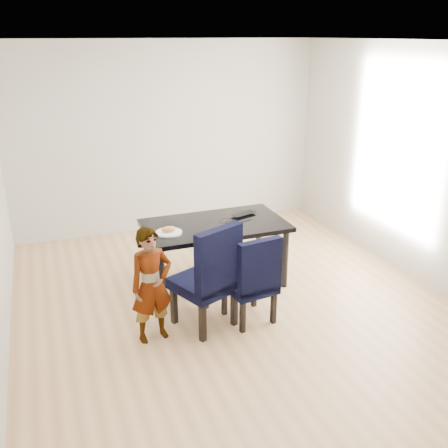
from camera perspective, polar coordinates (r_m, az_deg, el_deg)
name	(u,v)px	position (r m, az deg, el deg)	size (l,w,h in m)	color
floor	(230,303)	(5.54, 0.74, -8.99)	(4.50, 5.00, 0.01)	tan
ceiling	(232,40)	(4.80, 0.89, 20.30)	(4.50, 5.00, 0.01)	white
wall_back	(168,138)	(7.33, -6.44, 9.73)	(4.50, 0.01, 2.70)	silver
wall_front	(393,302)	(2.99, 18.77, -8.45)	(4.50, 0.01, 2.70)	silver
wall_right	(414,165)	(6.17, 20.85, 6.36)	(0.01, 5.00, 2.70)	white
dining_table	(215,254)	(5.78, -1.05, -3.40)	(1.60, 0.90, 0.75)	black
chair_left	(203,275)	(4.91, -2.36, -5.83)	(0.53, 0.55, 1.10)	black
chair_right	(249,277)	(5.03, 2.88, -6.10)	(0.45, 0.47, 0.95)	black
child	(152,285)	(4.72, -8.28, -6.94)	(0.41, 0.27, 1.13)	orange
plate	(169,232)	(5.39, -6.33, -0.97)	(0.29, 0.29, 0.02)	white
sandwich	(169,229)	(5.38, -6.35, -0.57)	(0.16, 0.07, 0.06)	#C88A47
laptop	(241,213)	(5.93, 1.98, 1.25)	(0.31, 0.20, 0.02)	black
cable_tangle	(231,224)	(5.62, 0.81, 0.01)	(0.13, 0.13, 0.01)	black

